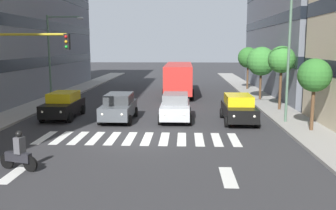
{
  "coord_description": "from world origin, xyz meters",
  "views": [
    {
      "loc": [
        -2.38,
        18.49,
        4.75
      ],
      "look_at": [
        -1.34,
        -4.42,
        1.07
      ],
      "focal_mm": 39.38,
      "sensor_mm": 36.0,
      "label": 1
    }
  ],
  "objects_px": {
    "car_0": "(239,108)",
    "street_tree_0": "(315,76)",
    "car_2": "(119,107)",
    "street_lamp_left": "(280,41)",
    "motorcycle_with_rider": "(19,154)",
    "car_1": "(175,107)",
    "traffic_light_gantry": "(8,67)",
    "car_3": "(63,105)",
    "street_tree_1": "(282,60)",
    "street_lamp_right": "(55,49)",
    "street_tree_2": "(261,61)",
    "street_tree_3": "(248,58)",
    "bus_behind_traffic": "(179,76)"
  },
  "relations": [
    {
      "from": "car_0",
      "to": "street_tree_0",
      "type": "bearing_deg",
      "value": 143.97
    },
    {
      "from": "car_2",
      "to": "street_lamp_left",
      "type": "bearing_deg",
      "value": 176.26
    },
    {
      "from": "motorcycle_with_rider",
      "to": "car_0",
      "type": "bearing_deg",
      "value": -135.67
    },
    {
      "from": "car_1",
      "to": "traffic_light_gantry",
      "type": "xyz_separation_m",
      "value": [
        8.1,
        5.64,
        2.83
      ]
    },
    {
      "from": "car_3",
      "to": "traffic_light_gantry",
      "type": "bearing_deg",
      "value": 84.16
    },
    {
      "from": "car_1",
      "to": "street_tree_1",
      "type": "distance_m",
      "value": 8.87
    },
    {
      "from": "motorcycle_with_rider",
      "to": "street_lamp_right",
      "type": "relative_size",
      "value": 0.24
    },
    {
      "from": "street_lamp_left",
      "to": "car_3",
      "type": "bearing_deg",
      "value": -5.41
    },
    {
      "from": "car_2",
      "to": "motorcycle_with_rider",
      "type": "relative_size",
      "value": 2.68
    },
    {
      "from": "street_tree_0",
      "to": "street_tree_1",
      "type": "distance_m",
      "value": 6.77
    },
    {
      "from": "street_tree_2",
      "to": "street_tree_0",
      "type": "bearing_deg",
      "value": 92.11
    },
    {
      "from": "car_1",
      "to": "street_tree_3",
      "type": "distance_m",
      "value": 18.56
    },
    {
      "from": "street_tree_0",
      "to": "street_tree_1",
      "type": "bearing_deg",
      "value": -89.45
    },
    {
      "from": "car_2",
      "to": "street_tree_1",
      "type": "distance_m",
      "value": 12.18
    },
    {
      "from": "street_tree_2",
      "to": "street_tree_1",
      "type": "bearing_deg",
      "value": 94.12
    },
    {
      "from": "car_1",
      "to": "street_lamp_right",
      "type": "bearing_deg",
      "value": -31.96
    },
    {
      "from": "car_1",
      "to": "street_tree_3",
      "type": "xyz_separation_m",
      "value": [
        -7.39,
        -16.82,
        2.62
      ]
    },
    {
      "from": "traffic_light_gantry",
      "to": "street_tree_2",
      "type": "distance_m",
      "value": 21.07
    },
    {
      "from": "street_tree_1",
      "to": "street_tree_0",
      "type": "bearing_deg",
      "value": 90.55
    },
    {
      "from": "car_2",
      "to": "street_tree_0",
      "type": "xyz_separation_m",
      "value": [
        -11.26,
        2.89,
        2.27
      ]
    },
    {
      "from": "traffic_light_gantry",
      "to": "car_2",
      "type": "bearing_deg",
      "value": -129.38
    },
    {
      "from": "car_2",
      "to": "car_3",
      "type": "height_order",
      "value": "same"
    },
    {
      "from": "street_tree_0",
      "to": "street_lamp_right",
      "type": "bearing_deg",
      "value": -27.91
    },
    {
      "from": "car_3",
      "to": "street_tree_3",
      "type": "distance_m",
      "value": 22.27
    },
    {
      "from": "traffic_light_gantry",
      "to": "street_tree_0",
      "type": "bearing_deg",
      "value": -170.84
    },
    {
      "from": "motorcycle_with_rider",
      "to": "street_tree_0",
      "type": "height_order",
      "value": "street_tree_0"
    },
    {
      "from": "car_1",
      "to": "car_2",
      "type": "xyz_separation_m",
      "value": [
        3.64,
        0.21,
        0.0
      ]
    },
    {
      "from": "bus_behind_traffic",
      "to": "street_tree_1",
      "type": "bearing_deg",
      "value": 129.88
    },
    {
      "from": "car_3",
      "to": "street_tree_1",
      "type": "xyz_separation_m",
      "value": [
        -15.03,
        -3.2,
        2.87
      ]
    },
    {
      "from": "street_tree_3",
      "to": "car_0",
      "type": "bearing_deg",
      "value": 78.82
    },
    {
      "from": "street_lamp_right",
      "to": "street_tree_0",
      "type": "relative_size",
      "value": 1.78
    },
    {
      "from": "traffic_light_gantry",
      "to": "street_lamp_right",
      "type": "height_order",
      "value": "street_lamp_right"
    },
    {
      "from": "street_lamp_right",
      "to": "street_tree_1",
      "type": "distance_m",
      "value": 17.65
    },
    {
      "from": "car_1",
      "to": "street_tree_2",
      "type": "height_order",
      "value": "street_tree_2"
    },
    {
      "from": "traffic_light_gantry",
      "to": "street_tree_3",
      "type": "relative_size",
      "value": 1.23
    },
    {
      "from": "street_tree_0",
      "to": "street_tree_3",
      "type": "height_order",
      "value": "street_tree_3"
    },
    {
      "from": "street_lamp_left",
      "to": "street_tree_3",
      "type": "bearing_deg",
      "value": -93.74
    },
    {
      "from": "car_0",
      "to": "car_3",
      "type": "xyz_separation_m",
      "value": [
        11.45,
        -0.9,
        0.0
      ]
    },
    {
      "from": "traffic_light_gantry",
      "to": "street_lamp_right",
      "type": "relative_size",
      "value": 0.78
    },
    {
      "from": "street_lamp_left",
      "to": "street_tree_2",
      "type": "bearing_deg",
      "value": -95.55
    },
    {
      "from": "bus_behind_traffic",
      "to": "motorcycle_with_rider",
      "type": "bearing_deg",
      "value": 75.71
    },
    {
      "from": "street_lamp_left",
      "to": "street_tree_2",
      "type": "height_order",
      "value": "street_lamp_left"
    },
    {
      "from": "street_lamp_left",
      "to": "street_tree_2",
      "type": "distance_m",
      "value": 9.9
    },
    {
      "from": "street_lamp_left",
      "to": "street_lamp_right",
      "type": "bearing_deg",
      "value": -23.54
    },
    {
      "from": "bus_behind_traffic",
      "to": "car_1",
      "type": "bearing_deg",
      "value": 90.0
    },
    {
      "from": "car_2",
      "to": "street_tree_2",
      "type": "bearing_deg",
      "value": -139.99
    },
    {
      "from": "car_0",
      "to": "car_1",
      "type": "relative_size",
      "value": 1.0
    },
    {
      "from": "traffic_light_gantry",
      "to": "street_tree_1",
      "type": "distance_m",
      "value": 18.2
    },
    {
      "from": "street_lamp_right",
      "to": "street_tree_1",
      "type": "bearing_deg",
      "value": 171.74
    },
    {
      "from": "street_tree_2",
      "to": "car_0",
      "type": "bearing_deg",
      "value": 71.06
    }
  ]
}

